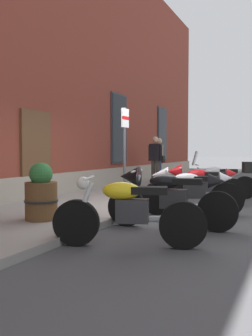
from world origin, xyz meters
name	(u,v)px	position (x,y,z in m)	size (l,w,h in m)	color
ground_plane	(146,212)	(0.00, 0.00, 0.00)	(140.00, 140.00, 0.00)	#424244
sidewalk	(87,205)	(0.00, 1.48, 0.06)	(33.91, 2.96, 0.12)	gray
motorcycle_yellow_naked	(127,212)	(-2.79, -0.85, 0.48)	(0.87, 2.02, 0.96)	black
motorcycle_black_sport	(166,195)	(-1.43, -0.93, 0.57)	(0.63, 2.19, 1.05)	black
motorcycle_white_sport	(188,189)	(-0.04, -0.94, 0.54)	(0.83, 2.00, 0.99)	black
motorcycle_red_sport	(199,183)	(1.29, -0.83, 0.55)	(0.88, 1.98, 1.00)	black
motorcycle_silver_touring	(222,179)	(2.91, -1.07, 0.54)	(1.00, 2.01, 1.30)	black
pedestrian_dark_jacket	(156,157)	(4.99, 1.65, 1.07)	(0.30, 0.65, 1.69)	#38332D
pedestrian_tan_coat	(159,157)	(5.76, 1.80, 1.05)	(0.66, 0.22, 1.66)	#2D3351
parking_sign	(125,140)	(0.56, 0.77, 1.56)	(0.36, 0.07, 2.21)	#4C4C51
barrel_planter	(41,195)	(-2.19, 1.06, 0.56)	(0.58, 0.58, 0.99)	brown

